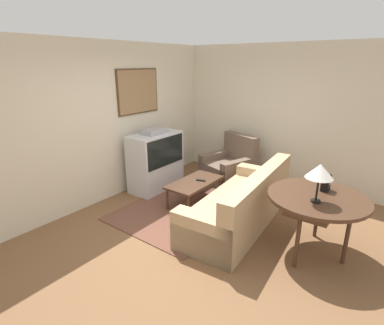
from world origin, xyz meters
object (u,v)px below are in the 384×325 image
coffee_table (195,184)px  table_lamp (320,172)px  armchair (229,167)px  mantel_clock (326,183)px  tv (156,161)px  console_table (318,201)px  couch (241,205)px

coffee_table → table_lamp: (-0.42, -2.07, 0.80)m
armchair → mantel_clock: bearing=-13.0°
tv → armchair: 1.52m
armchair → console_table: armchair is taller
coffee_table → table_lamp: table_lamp is taller
couch → console_table: couch is taller
mantel_clock → table_lamp: bearing=179.8°
tv → coffee_table: (-0.10, -1.00, -0.19)m
armchair → coffee_table: armchair is taller
armchair → coffee_table: (-1.26, -0.05, 0.07)m
couch → mantel_clock: 1.26m
coffee_table → table_lamp: 2.26m
armchair → couch: bearing=-35.9°
armchair → mantel_clock: size_ratio=5.33×
coffee_table → armchair: bearing=2.1°
tv → armchair: tv is taller
table_lamp → mantel_clock: bearing=-0.2°
armchair → mantel_clock: 2.53m
couch → mantel_clock: (0.12, -1.10, 0.60)m
tv → mantel_clock: tv is taller
couch → mantel_clock: size_ratio=11.51×
console_table → table_lamp: size_ratio=2.57×
armchair → console_table: size_ratio=0.91×
tv → console_table: (-0.33, -3.04, 0.18)m
console_table → mantel_clock: 0.28m
armchair → table_lamp: table_lamp is taller
tv → console_table: size_ratio=0.98×
armchair → coffee_table: size_ratio=1.05×
table_lamp → mantel_clock: (0.42, -0.00, -0.27)m
console_table → table_lamp: 0.48m
table_lamp → tv: bearing=80.4°
couch → table_lamp: table_lamp is taller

